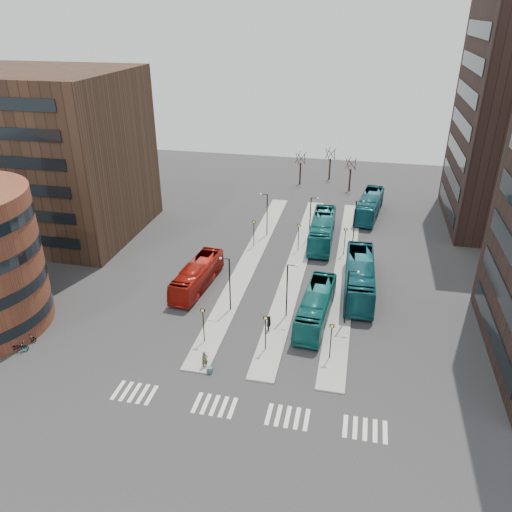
% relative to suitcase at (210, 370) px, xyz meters
% --- Properties ---
extents(ground, '(160.00, 160.00, 0.00)m').
position_rel_suitcase_xyz_m(ground, '(2.57, -7.79, -0.28)').
color(ground, '#29292B').
rests_on(ground, ground).
extents(island_left, '(2.50, 45.00, 0.15)m').
position_rel_suitcase_xyz_m(island_left, '(-1.43, 22.21, -0.21)').
color(island_left, gray).
rests_on(island_left, ground).
extents(island_mid, '(2.50, 45.00, 0.15)m').
position_rel_suitcase_xyz_m(island_mid, '(4.57, 22.21, -0.21)').
color(island_mid, gray).
rests_on(island_mid, ground).
extents(island_right, '(2.50, 45.00, 0.15)m').
position_rel_suitcase_xyz_m(island_right, '(10.57, 22.21, -0.21)').
color(island_right, gray).
rests_on(island_right, ground).
extents(suitcase, '(0.47, 0.39, 0.56)m').
position_rel_suitcase_xyz_m(suitcase, '(0.00, 0.00, 0.00)').
color(suitcase, navy).
rests_on(suitcase, ground).
extents(red_bus, '(3.40, 10.85, 2.97)m').
position_rel_suitcase_xyz_m(red_bus, '(-5.82, 14.29, 1.20)').
color(red_bus, '#9B140B').
rests_on(red_bus, ground).
extents(teal_bus_a, '(3.40, 11.34, 3.11)m').
position_rel_suitcase_xyz_m(teal_bus_a, '(8.17, 10.45, 1.28)').
color(teal_bus_a, '#125E5C').
rests_on(teal_bus_a, ground).
extents(teal_bus_b, '(3.15, 12.65, 3.51)m').
position_rel_suitcase_xyz_m(teal_bus_b, '(6.92, 29.91, 1.47)').
color(teal_bus_b, '#146467').
rests_on(teal_bus_b, ground).
extents(teal_bus_c, '(3.48, 13.31, 3.68)m').
position_rel_suitcase_xyz_m(teal_bus_c, '(12.33, 17.29, 1.56)').
color(teal_bus_c, '#135561').
rests_on(teal_bus_c, ground).
extents(teal_bus_d, '(4.44, 12.45, 3.39)m').
position_rel_suitcase_xyz_m(teal_bus_d, '(13.13, 41.05, 1.41)').
color(teal_bus_d, '#145866').
rests_on(teal_bus_d, ground).
extents(traveller, '(0.73, 0.72, 1.70)m').
position_rel_suitcase_xyz_m(traveller, '(-0.62, 0.60, 0.57)').
color(traveller, '#4E4F2F').
rests_on(traveller, ground).
extents(commuter_a, '(0.90, 0.74, 1.70)m').
position_rel_suitcase_xyz_m(commuter_a, '(-5.21, 11.42, 0.57)').
color(commuter_a, black).
rests_on(commuter_a, ground).
extents(commuter_b, '(0.59, 1.11, 1.80)m').
position_rel_suitcase_xyz_m(commuter_b, '(3.90, 7.32, 0.62)').
color(commuter_b, black).
rests_on(commuter_b, ground).
extents(commuter_c, '(1.15, 1.28, 1.72)m').
position_rel_suitcase_xyz_m(commuter_c, '(6.65, 7.16, 0.58)').
color(commuter_c, black).
rests_on(commuter_c, ground).
extents(bicycle_near, '(2.02, 1.41, 1.01)m').
position_rel_suitcase_xyz_m(bicycle_near, '(-18.43, -0.95, 0.22)').
color(bicycle_near, gray).
rests_on(bicycle_near, ground).
extents(bicycle_mid, '(1.76, 0.93, 1.02)m').
position_rel_suitcase_xyz_m(bicycle_mid, '(-18.43, 0.50, 0.23)').
color(bicycle_mid, gray).
rests_on(bicycle_mid, ground).
extents(bicycle_far, '(1.66, 0.84, 0.84)m').
position_rel_suitcase_xyz_m(bicycle_far, '(-18.43, -0.77, 0.14)').
color(bicycle_far, gray).
rests_on(bicycle_far, ground).
extents(crosswalk_stripes, '(22.35, 2.40, 0.01)m').
position_rel_suitcase_xyz_m(crosswalk_stripes, '(4.32, -3.79, -0.28)').
color(crosswalk_stripes, silver).
rests_on(crosswalk_stripes, ground).
extents(office_block, '(25.00, 20.12, 22.00)m').
position_rel_suitcase_xyz_m(office_block, '(-31.43, 26.20, 10.72)').
color(office_block, '#3E291D').
rests_on(office_block, ground).
extents(sign_poles, '(12.45, 22.12, 3.65)m').
position_rel_suitcase_xyz_m(sign_poles, '(4.17, 15.21, 2.13)').
color(sign_poles, black).
rests_on(sign_poles, ground).
extents(lamp_posts, '(14.04, 20.24, 6.12)m').
position_rel_suitcase_xyz_m(lamp_posts, '(5.21, 20.21, 3.30)').
color(lamp_posts, black).
rests_on(lamp_posts, ground).
extents(bare_trees, '(10.97, 8.14, 5.90)m').
position_rel_suitcase_xyz_m(bare_trees, '(5.24, 54.88, 2.44)').
color(bare_trees, black).
rests_on(bare_trees, ground).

